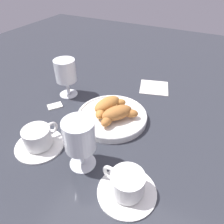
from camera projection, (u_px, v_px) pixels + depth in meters
The scene contains 10 objects.
ground_plane at pixel (117, 119), 0.69m from camera, with size 2.20×2.20×0.00m, color #2D3038.
pastry_plate at pixel (112, 116), 0.68m from camera, with size 0.23×0.23×0.02m.
croissant_large at pixel (108, 105), 0.68m from camera, with size 0.13×0.09×0.04m.
croissant_small at pixel (118, 114), 0.64m from camera, with size 0.12×0.11×0.04m.
coffee_cup_near at pixel (127, 185), 0.46m from camera, with size 0.14×0.14×0.06m.
coffee_cup_far at pixel (38, 139), 0.58m from camera, with size 0.14×0.14×0.06m.
juice_glass_left at pixel (66, 72), 0.75m from camera, with size 0.08×0.08×0.14m.
juice_glass_right at pixel (81, 138), 0.49m from camera, with size 0.08×0.08×0.14m.
sugar_packet at pixel (55, 105), 0.74m from camera, with size 0.05×0.03×0.01m, color white.
folded_napkin at pixel (154, 87), 0.84m from camera, with size 0.11×0.11×0.01m, color silver.
Camera 1 is at (0.48, 0.23, 0.44)m, focal length 33.59 mm.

